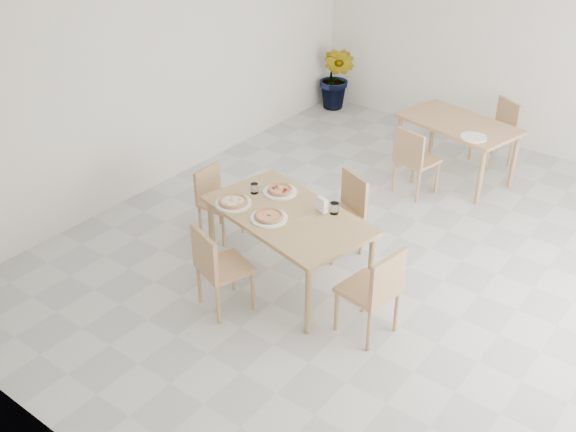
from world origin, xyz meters
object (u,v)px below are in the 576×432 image
Objects in this scene: chair_south at (217,264)px; plate_pepperoni at (280,192)px; chair_east at (376,288)px; tumbler_b at (254,188)px; main_table at (288,220)px; plate_mushroom at (233,203)px; plate_margherita at (269,218)px; second_table at (458,129)px; chair_back_n at (499,127)px; pizza_margherita at (269,216)px; pizza_mushroom at (233,201)px; potted_plant at (337,78)px; tumbler_a at (334,208)px; chair_back_s at (414,157)px; chair_north at (345,208)px; plate_empty at (474,137)px; pizza_pepperoni at (280,190)px; chair_west at (215,197)px; napkin_holder at (322,205)px.

plate_pepperoni is (-0.09, 1.04, 0.26)m from chair_south.
tumbler_b is (-1.61, 0.33, 0.29)m from chair_east.
main_table is 0.53m from tumbler_b.
plate_mushroom is (-0.30, 0.58, 0.26)m from chair_south.
chair_south reaches higher than plate_margherita.
chair_back_n reaches higher than second_table.
pizza_mushroom is (-0.44, 0.01, 0.00)m from pizza_margherita.
plate_margherita is at bearing -0.81° from plate_mushroom.
plate_pepperoni is at bearing -63.93° from potted_plant.
tumbler_a is (0.34, 0.26, 0.13)m from main_table.
plate_margherita reaches higher than second_table.
chair_south is at bearing -62.83° from pizza_mushroom.
pizza_margherita is 1.14× the size of pizza_mushroom.
plate_margherita is at bearing -63.43° from plate_pepperoni.
plate_margherita and plate_pepperoni have the same top height.
plate_margherita is at bearing -85.18° from chair_south.
second_table is at bearing -94.81° from chair_back_s.
tumbler_b reaches higher than pizza_mushroom.
tumbler_a is 4.55m from potted_plant.
plate_mushroom is at bearing -101.82° from chair_north.
plate_empty is 3.15m from potted_plant.
main_table is 0.43m from pizza_pepperoni.
chair_north reaches higher than chair_west.
plate_empty is at bearing 99.25° from napkin_holder.
chair_back_s is at bearing 85.45° from pizza_margherita.
chair_east is 0.87× the size of potted_plant.
chair_back_s is at bearing -92.47° from second_table.
plate_margherita is (0.14, 0.58, 0.26)m from chair_south.
potted_plant reaches higher than napkin_holder.
plate_margherita is 0.53m from tumbler_b.
chair_south is 1.01× the size of chair_north.
pizza_pepperoni is 0.55m from napkin_holder.
chair_back_n is (0.43, 2.98, -0.01)m from chair_north.
pizza_margherita is at bearing -80.01° from chair_north.
plate_margherita is at bearing 96.13° from chair_back_s.
pizza_margherita is 0.44m from pizza_mushroom.
chair_east is at bearing -23.43° from chair_north.
chair_back_s is at bearing -150.02° from chair_east.
tumbler_b is at bearing -93.04° from chair_east.
main_table is at bearing -87.28° from chair_south.
plate_empty is at bearing -133.66° from chair_back_s.
tumbler_a reaches higher than chair_west.
chair_east is 5.37m from potted_plant.
pizza_margherita is 2.41× the size of napkin_holder.
plate_margherita is at bearing -80.01° from chair_north.
plate_margherita is 3.44× the size of tumbler_b.
tumbler_a is 0.13× the size of chair_back_n.
second_table is 1.82× the size of chair_back_s.
pizza_mushroom is (-0.21, -0.46, 0.02)m from plate_pepperoni.
plate_empty is at bearing -162.78° from chair_east.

